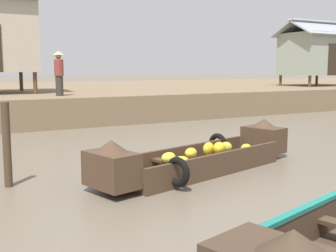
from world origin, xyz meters
name	(u,v)px	position (x,y,z in m)	size (l,w,h in m)	color
ground_plane	(111,137)	(0.00, 10.00, 0.00)	(300.00, 300.00, 0.00)	#665B4C
riverbank_strip	(28,97)	(0.00, 22.22, 0.54)	(160.00, 20.00, 1.07)	#756047
banana_boat	(201,157)	(-0.12, 4.86, 0.31)	(5.08, 2.38, 0.90)	#473323
stilt_house_mid_left	(315,53)	(15.68, 16.12, 3.03)	(4.29, 3.18, 3.89)	#4C3826
vendor_person	(59,71)	(-0.51, 13.80, 2.00)	(0.44, 0.44, 1.66)	#332D28
mooring_post	(7,145)	(-3.69, 5.62, 0.75)	(0.14, 0.14, 1.50)	#423323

